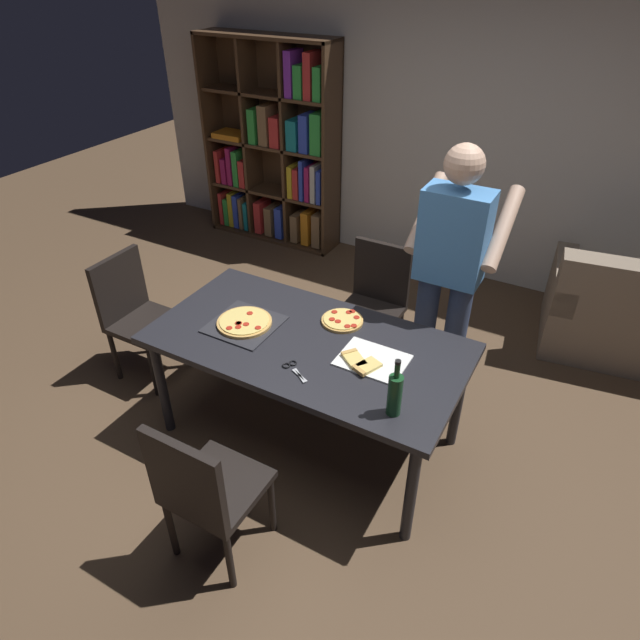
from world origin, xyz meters
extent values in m
plane|color=brown|center=(0.00, 0.00, 0.00)|extent=(12.00, 12.00, 0.00)
cube|color=silver|center=(0.00, 2.60, 1.40)|extent=(6.40, 0.10, 2.80)
cube|color=#232328|center=(0.00, 0.00, 0.73)|extent=(1.79, 0.93, 0.04)
cylinder|color=#232328|center=(-0.81, -0.38, 0.35)|extent=(0.06, 0.06, 0.71)
cylinder|color=#232328|center=(0.81, -0.38, 0.35)|extent=(0.06, 0.06, 0.71)
cylinder|color=#232328|center=(-0.81, 0.38, 0.35)|extent=(0.06, 0.06, 0.71)
cylinder|color=#232328|center=(0.81, 0.38, 0.35)|extent=(0.06, 0.06, 0.71)
cube|color=black|center=(0.00, -0.86, 0.43)|extent=(0.42, 0.42, 0.04)
cube|color=black|center=(0.00, -1.05, 0.68)|extent=(0.42, 0.04, 0.45)
cylinder|color=black|center=(0.18, -0.68, 0.21)|extent=(0.04, 0.04, 0.41)
cylinder|color=black|center=(-0.18, -0.68, 0.21)|extent=(0.04, 0.04, 0.41)
cylinder|color=black|center=(0.18, -1.04, 0.21)|extent=(0.04, 0.04, 0.41)
cylinder|color=black|center=(-0.18, -1.04, 0.21)|extent=(0.04, 0.04, 0.41)
cube|color=black|center=(0.00, 0.86, 0.43)|extent=(0.42, 0.42, 0.04)
cube|color=black|center=(0.00, 1.05, 0.68)|extent=(0.42, 0.04, 0.45)
cylinder|color=black|center=(-0.18, 0.68, 0.21)|extent=(0.04, 0.04, 0.41)
cylinder|color=black|center=(0.18, 0.68, 0.21)|extent=(0.04, 0.04, 0.41)
cylinder|color=black|center=(-0.18, 1.04, 0.21)|extent=(0.04, 0.04, 0.41)
cylinder|color=black|center=(0.18, 1.04, 0.21)|extent=(0.04, 0.04, 0.41)
cube|color=black|center=(-1.29, 0.00, 0.43)|extent=(0.42, 0.42, 0.04)
cube|color=black|center=(-1.48, 0.00, 0.68)|extent=(0.04, 0.42, 0.45)
cylinder|color=black|center=(-1.11, -0.18, 0.21)|extent=(0.04, 0.04, 0.41)
cylinder|color=black|center=(-1.11, 0.18, 0.21)|extent=(0.04, 0.04, 0.41)
cylinder|color=black|center=(-1.47, -0.18, 0.21)|extent=(0.04, 0.04, 0.41)
cylinder|color=black|center=(-1.47, 0.18, 0.21)|extent=(0.04, 0.04, 0.41)
cube|color=gray|center=(1.14, 1.94, 0.50)|extent=(0.28, 0.86, 0.20)
cube|color=#513823|center=(-2.47, 2.35, 0.97)|extent=(0.03, 0.35, 1.95)
cube|color=#513823|center=(-1.10, 2.35, 0.97)|extent=(0.03, 0.35, 1.95)
cube|color=#513823|center=(-1.79, 2.35, 1.94)|extent=(1.40, 0.35, 0.03)
cube|color=#513823|center=(-1.79, 2.35, 0.01)|extent=(1.40, 0.35, 0.03)
cube|color=#513823|center=(-1.79, 2.51, 0.97)|extent=(1.40, 0.03, 1.95)
cube|color=#513823|center=(-1.79, 2.35, 0.50)|extent=(1.34, 0.29, 0.03)
cube|color=#513823|center=(-1.79, 2.35, 0.97)|extent=(1.34, 0.29, 0.03)
cube|color=#513823|center=(-1.79, 2.35, 1.45)|extent=(1.34, 0.29, 0.03)
cube|color=#513823|center=(-2.01, 2.35, 0.97)|extent=(0.03, 0.29, 1.89)
cube|color=#513823|center=(-1.56, 2.35, 0.97)|extent=(0.03, 0.29, 1.89)
cube|color=red|center=(-2.39, 2.33, 0.22)|extent=(0.04, 0.22, 0.35)
cube|color=green|center=(-2.33, 2.33, 0.19)|extent=(0.06, 0.22, 0.30)
cube|color=yellow|center=(-2.27, 2.33, 0.23)|extent=(0.06, 0.22, 0.37)
cube|color=blue|center=(-2.20, 2.33, 0.22)|extent=(0.06, 0.22, 0.36)
cube|color=olive|center=(-2.14, 2.33, 0.22)|extent=(0.04, 0.22, 0.34)
cube|color=teal|center=(-2.07, 2.33, 0.20)|extent=(0.05, 0.22, 0.30)
cube|color=red|center=(-1.92, 2.33, 0.21)|extent=(0.08, 0.22, 0.34)
cube|color=olive|center=(-1.79, 2.33, 0.20)|extent=(0.08, 0.22, 0.30)
cube|color=blue|center=(-1.66, 2.33, 0.21)|extent=(0.08, 0.22, 0.33)
cube|color=olive|center=(-1.47, 2.33, 0.19)|extent=(0.08, 0.22, 0.29)
cube|color=orange|center=(-1.34, 2.33, 0.22)|extent=(0.08, 0.22, 0.34)
cube|color=olive|center=(-1.21, 2.33, 0.22)|extent=(0.09, 0.22, 0.34)
cube|color=red|center=(-2.39, 2.33, 0.68)|extent=(0.05, 0.22, 0.33)
cube|color=#B21E66|center=(-2.31, 2.33, 0.65)|extent=(0.06, 0.22, 0.26)
cube|color=#B21E66|center=(-2.23, 2.33, 0.71)|extent=(0.05, 0.22, 0.38)
cube|color=green|center=(-2.16, 2.33, 0.70)|extent=(0.06, 0.22, 0.36)
cube|color=red|center=(-2.08, 2.33, 0.66)|extent=(0.07, 0.22, 0.28)
cube|color=yellow|center=(-1.50, 2.33, 0.68)|extent=(0.05, 0.22, 0.32)
cube|color=red|center=(-1.44, 2.33, 0.67)|extent=(0.06, 0.22, 0.30)
cube|color=blue|center=(-1.37, 2.33, 0.71)|extent=(0.04, 0.22, 0.39)
cube|color=#B21E66|center=(-1.31, 2.33, 0.69)|extent=(0.05, 0.22, 0.34)
cube|color=silver|center=(-1.24, 2.33, 0.70)|extent=(0.05, 0.22, 0.36)
cube|color=blue|center=(-1.18, 2.33, 0.68)|extent=(0.05, 0.22, 0.33)
cube|color=orange|center=(-2.23, 2.33, 1.02)|extent=(0.34, 0.25, 0.05)
cube|color=green|center=(-1.92, 2.33, 1.15)|extent=(0.08, 0.22, 0.33)
cube|color=olive|center=(-1.79, 2.33, 1.18)|extent=(0.10, 0.22, 0.37)
cube|color=red|center=(-1.66, 2.33, 1.13)|extent=(0.10, 0.22, 0.28)
cube|color=teal|center=(-1.47, 2.33, 1.13)|extent=(0.11, 0.22, 0.28)
cube|color=blue|center=(-1.34, 2.33, 1.16)|extent=(0.09, 0.22, 0.34)
cube|color=green|center=(-1.21, 2.33, 1.17)|extent=(0.11, 0.22, 0.37)
cube|color=purple|center=(-1.48, 2.33, 1.66)|extent=(0.07, 0.22, 0.39)
cube|color=green|center=(-1.39, 2.33, 1.60)|extent=(0.08, 0.22, 0.28)
cube|color=red|center=(-1.29, 2.33, 1.66)|extent=(0.07, 0.22, 0.39)
cube|color=green|center=(-1.19, 2.33, 1.60)|extent=(0.08, 0.22, 0.28)
cylinder|color=#38476B|center=(0.66, 0.71, 0.47)|extent=(0.14, 0.14, 0.95)
cylinder|color=#38476B|center=(0.46, 0.71, 0.47)|extent=(0.14, 0.14, 0.95)
cube|color=#4C8CD1|center=(0.56, 0.71, 1.23)|extent=(0.38, 0.22, 0.55)
sphere|color=#E0B293|center=(0.56, 0.71, 1.64)|extent=(0.22, 0.22, 0.22)
cylinder|color=#E0B293|center=(0.79, 0.89, 1.25)|extent=(0.09, 0.50, 0.39)
cylinder|color=#E0B293|center=(0.33, 0.89, 1.25)|extent=(0.09, 0.50, 0.39)
cube|color=#2D2D33|center=(-0.40, -0.05, 0.76)|extent=(0.38, 0.38, 0.01)
cylinder|color=tan|center=(-0.40, -0.05, 0.77)|extent=(0.32, 0.32, 0.02)
cylinder|color=#EACC6B|center=(-0.40, -0.05, 0.78)|extent=(0.29, 0.29, 0.01)
cylinder|color=#B22819|center=(-0.41, 0.03, 0.79)|extent=(0.04, 0.04, 0.00)
cylinder|color=#B22819|center=(-0.42, -0.16, 0.79)|extent=(0.04, 0.04, 0.00)
cylinder|color=#B22819|center=(-0.38, -0.12, 0.79)|extent=(0.04, 0.04, 0.00)
cylinder|color=#B22819|center=(-0.36, -0.08, 0.79)|extent=(0.04, 0.04, 0.00)
cylinder|color=#B22819|center=(-0.41, -0.09, 0.79)|extent=(0.04, 0.04, 0.00)
cylinder|color=#B22819|center=(-0.28, -0.07, 0.79)|extent=(0.04, 0.04, 0.00)
cylinder|color=#B22819|center=(-0.40, -0.09, 0.79)|extent=(0.04, 0.04, 0.00)
cube|color=white|center=(0.40, 0.01, 0.76)|extent=(0.36, 0.28, 0.01)
cube|color=#EACC6B|center=(0.32, -0.04, 0.77)|extent=(0.17, 0.16, 0.02)
cube|color=tan|center=(0.27, -0.01, 0.77)|extent=(0.07, 0.09, 0.02)
cube|color=#EACC6B|center=(0.40, -0.07, 0.77)|extent=(0.14, 0.16, 0.02)
cube|color=tan|center=(0.38, -0.12, 0.77)|extent=(0.09, 0.06, 0.02)
cylinder|color=#194723|center=(0.65, -0.30, 0.86)|extent=(0.07, 0.07, 0.22)
cylinder|color=#194723|center=(0.65, -0.30, 1.01)|extent=(0.03, 0.03, 0.08)
cylinder|color=black|center=(0.65, -0.30, 1.06)|extent=(0.03, 0.03, 0.02)
cube|color=silver|center=(0.12, -0.29, 0.76)|extent=(0.12, 0.06, 0.01)
cube|color=silver|center=(0.12, -0.29, 0.76)|extent=(0.10, 0.08, 0.01)
torus|color=black|center=(0.04, -0.22, 0.76)|extent=(0.06, 0.06, 0.01)
torus|color=black|center=(0.02, -0.25, 0.76)|extent=(0.06, 0.06, 0.01)
cylinder|color=tan|center=(0.09, 0.26, 0.76)|extent=(0.25, 0.25, 0.02)
cylinder|color=#EACC6B|center=(0.09, 0.26, 0.77)|extent=(0.22, 0.22, 0.01)
cylinder|color=#B22819|center=(0.09, 0.34, 0.78)|extent=(0.04, 0.04, 0.00)
cylinder|color=#B22819|center=(0.15, 0.20, 0.78)|extent=(0.04, 0.04, 0.00)
cylinder|color=#B22819|center=(0.04, 0.22, 0.78)|extent=(0.04, 0.04, 0.00)
cylinder|color=#B22819|center=(0.18, 0.23, 0.78)|extent=(0.04, 0.04, 0.00)
cylinder|color=#B22819|center=(0.11, 0.36, 0.78)|extent=(0.04, 0.04, 0.00)
cylinder|color=#B22819|center=(0.08, 0.22, 0.78)|extent=(0.04, 0.04, 0.00)
cylinder|color=#B22819|center=(0.16, 0.31, 0.78)|extent=(0.04, 0.04, 0.00)
cylinder|color=#B22819|center=(0.02, 0.30, 0.78)|extent=(0.04, 0.04, 0.00)
camera|label=1|loc=(1.28, -2.13, 2.59)|focal=30.79mm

